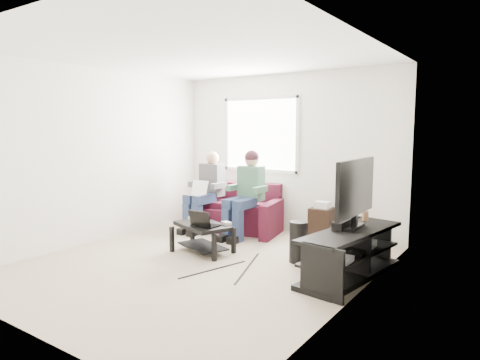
% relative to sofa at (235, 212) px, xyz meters
% --- Properties ---
extents(floor, '(4.50, 4.50, 0.00)m').
position_rel_sofa_xyz_m(floor, '(0.70, -1.76, -0.29)').
color(floor, '#BCA692').
rests_on(floor, ground).
extents(ceiling, '(4.50, 4.50, 0.00)m').
position_rel_sofa_xyz_m(ceiling, '(0.70, -1.76, 2.31)').
color(ceiling, white).
rests_on(ceiling, wall_back).
extents(wall_back, '(4.50, 0.00, 4.50)m').
position_rel_sofa_xyz_m(wall_back, '(0.70, 0.49, 1.01)').
color(wall_back, white).
rests_on(wall_back, floor).
extents(wall_front, '(4.50, 0.00, 4.50)m').
position_rel_sofa_xyz_m(wall_front, '(0.70, -4.01, 1.01)').
color(wall_front, white).
rests_on(wall_front, floor).
extents(wall_left, '(0.00, 4.50, 4.50)m').
position_rel_sofa_xyz_m(wall_left, '(-1.30, -1.76, 1.01)').
color(wall_left, white).
rests_on(wall_left, floor).
extents(wall_right, '(0.00, 4.50, 4.50)m').
position_rel_sofa_xyz_m(wall_right, '(2.70, -1.76, 1.01)').
color(wall_right, white).
rests_on(wall_right, floor).
extents(window, '(1.48, 0.04, 1.28)m').
position_rel_sofa_xyz_m(window, '(0.20, 0.47, 1.31)').
color(window, white).
rests_on(window, wall_back).
extents(sofa, '(1.81, 1.04, 0.78)m').
position_rel_sofa_xyz_m(sofa, '(0.00, 0.00, 0.00)').
color(sofa, '#491223').
rests_on(sofa, floor).
extents(person_left, '(0.40, 0.70, 1.31)m').
position_rel_sofa_xyz_m(person_left, '(-0.40, -0.27, 0.42)').
color(person_left, navy).
rests_on(person_left, sofa).
extents(person_right, '(0.40, 0.71, 1.36)m').
position_rel_sofa_xyz_m(person_right, '(0.40, -0.25, 0.48)').
color(person_right, navy).
rests_on(person_right, sofa).
extents(laptop_silver, '(0.36, 0.28, 0.24)m').
position_rel_sofa_xyz_m(laptop_silver, '(-0.40, -0.53, 0.39)').
color(laptop_silver, silver).
rests_on(laptop_silver, person_left).
extents(coffee_table, '(0.92, 0.74, 0.40)m').
position_rel_sofa_xyz_m(coffee_table, '(0.42, -1.37, -0.00)').
color(coffee_table, black).
rests_on(coffee_table, floor).
extents(laptop_black, '(0.38, 0.31, 0.24)m').
position_rel_sofa_xyz_m(laptop_black, '(0.54, -1.45, 0.23)').
color(laptop_black, black).
rests_on(laptop_black, coffee_table).
extents(controller_a, '(0.17, 0.14, 0.04)m').
position_rel_sofa_xyz_m(controller_a, '(0.14, -1.25, 0.13)').
color(controller_a, silver).
rests_on(controller_a, coffee_table).
extents(controller_b, '(0.16, 0.13, 0.04)m').
position_rel_sofa_xyz_m(controller_b, '(0.32, -1.19, 0.13)').
color(controller_b, black).
rests_on(controller_b, coffee_table).
extents(controller_c, '(0.16, 0.13, 0.04)m').
position_rel_sofa_xyz_m(controller_c, '(0.72, -1.22, 0.13)').
color(controller_c, gray).
rests_on(controller_c, coffee_table).
extents(tv_stand, '(0.71, 1.70, 0.55)m').
position_rel_sofa_xyz_m(tv_stand, '(2.45, -1.14, -0.05)').
color(tv_stand, black).
rests_on(tv_stand, floor).
extents(tv, '(0.12, 1.10, 0.81)m').
position_rel_sofa_xyz_m(tv, '(2.44, -1.04, 0.71)').
color(tv, black).
rests_on(tv, tv_stand).
extents(soundbar, '(0.12, 0.50, 0.10)m').
position_rel_sofa_xyz_m(soundbar, '(2.33, -1.04, 0.30)').
color(soundbar, black).
rests_on(soundbar, tv_stand).
extents(drink_cup, '(0.08, 0.08, 0.12)m').
position_rel_sofa_xyz_m(drink_cup, '(2.40, -0.51, 0.31)').
color(drink_cup, '#AD744A').
rests_on(drink_cup, tv_stand).
extents(console_white, '(0.30, 0.22, 0.06)m').
position_rel_sofa_xyz_m(console_white, '(2.45, -1.54, 0.02)').
color(console_white, silver).
rests_on(console_white, tv_stand).
extents(console_grey, '(0.34, 0.26, 0.08)m').
position_rel_sofa_xyz_m(console_grey, '(2.45, -0.84, 0.03)').
color(console_grey, gray).
rests_on(console_grey, tv_stand).
extents(console_black, '(0.38, 0.30, 0.07)m').
position_rel_sofa_xyz_m(console_black, '(2.45, -1.19, 0.03)').
color(console_black, black).
rests_on(console_black, tv_stand).
extents(subwoofer, '(0.23, 0.23, 0.53)m').
position_rel_sofa_xyz_m(subwoofer, '(1.71, -1.00, -0.03)').
color(subwoofer, black).
rests_on(subwoofer, floor).
extents(keyboard_floor, '(0.24, 0.46, 0.02)m').
position_rel_sofa_xyz_m(keyboard_floor, '(2.24, -1.61, -0.28)').
color(keyboard_floor, black).
rests_on(keyboard_floor, floor).
extents(end_table, '(0.34, 0.34, 0.60)m').
position_rel_sofa_xyz_m(end_table, '(1.51, 0.17, -0.02)').
color(end_table, black).
rests_on(end_table, floor).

